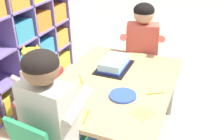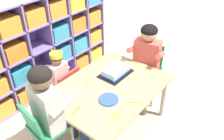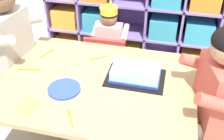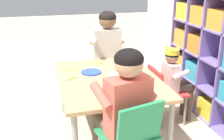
{
  "view_description": "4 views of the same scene",
  "coord_description": "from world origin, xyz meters",
  "px_view_note": "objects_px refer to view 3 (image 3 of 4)",
  "views": [
    {
      "loc": [
        -1.64,
        -0.62,
        1.63
      ],
      "look_at": [
        0.05,
        0.04,
        0.65
      ],
      "focal_mm": 42.61,
      "sensor_mm": 36.0,
      "label": 1
    },
    {
      "loc": [
        -1.49,
        -1.21,
        2.09
      ],
      "look_at": [
        0.13,
        0.06,
        0.69
      ],
      "focal_mm": 38.4,
      "sensor_mm": 36.0,
      "label": 2
    },
    {
      "loc": [
        0.4,
        -1.26,
        1.6
      ],
      "look_at": [
        0.08,
        0.06,
        0.64
      ],
      "focal_mm": 43.89,
      "sensor_mm": 36.0,
      "label": 3
    },
    {
      "loc": [
        2.28,
        -0.56,
        1.48
      ],
      "look_at": [
        0.12,
        0.0,
        0.69
      ],
      "focal_mm": 44.54,
      "sensor_mm": 36.0,
      "label": 4
    }
  ],
  "objects_px": {
    "classroom_chair_guest_side": "(219,121)",
    "fork_near_cake_tray": "(98,58)",
    "adult_helper_seated": "(18,43)",
    "fork_by_napkin": "(48,53)",
    "activity_table": "(98,88)",
    "child_with_crown": "(110,36)",
    "classroom_chair_blue": "(108,58)",
    "birthday_cake_on_tray": "(136,74)",
    "guest_at_table_side": "(206,94)",
    "classroom_chair_adult_side": "(11,66)",
    "paper_plate_stack": "(64,89)",
    "fork_beside_plate_stack": "(70,117)",
    "fork_at_table_front_edge": "(31,70)"
  },
  "relations": [
    {
      "from": "activity_table",
      "to": "paper_plate_stack",
      "type": "relative_size",
      "value": 6.14
    },
    {
      "from": "adult_helper_seated",
      "to": "classroom_chair_guest_side",
      "type": "height_order",
      "value": "adult_helper_seated"
    },
    {
      "from": "child_with_crown",
      "to": "guest_at_table_side",
      "type": "relative_size",
      "value": 0.79
    },
    {
      "from": "adult_helper_seated",
      "to": "fork_by_napkin",
      "type": "height_order",
      "value": "adult_helper_seated"
    },
    {
      "from": "classroom_chair_blue",
      "to": "fork_by_napkin",
      "type": "distance_m",
      "value": 0.55
    },
    {
      "from": "paper_plate_stack",
      "to": "fork_near_cake_tray",
      "type": "relative_size",
      "value": 1.55
    },
    {
      "from": "classroom_chair_adult_side",
      "to": "classroom_chair_guest_side",
      "type": "xyz_separation_m",
      "value": [
        1.44,
        -0.18,
        -0.03
      ]
    },
    {
      "from": "fork_by_napkin",
      "to": "classroom_chair_guest_side",
      "type": "bearing_deg",
      "value": 97.33
    },
    {
      "from": "activity_table",
      "to": "guest_at_table_side",
      "type": "distance_m",
      "value": 0.64
    },
    {
      "from": "classroom_chair_adult_side",
      "to": "guest_at_table_side",
      "type": "distance_m",
      "value": 1.36
    },
    {
      "from": "classroom_chair_guest_side",
      "to": "guest_at_table_side",
      "type": "bearing_deg",
      "value": -90.0
    },
    {
      "from": "birthday_cake_on_tray",
      "to": "fork_at_table_front_edge",
      "type": "xyz_separation_m",
      "value": [
        -0.67,
        -0.07,
        -0.03
      ]
    },
    {
      "from": "classroom_chair_blue",
      "to": "classroom_chair_guest_side",
      "type": "bearing_deg",
      "value": 141.82
    },
    {
      "from": "paper_plate_stack",
      "to": "classroom_chair_guest_side",
      "type": "bearing_deg",
      "value": 6.95
    },
    {
      "from": "classroom_chair_adult_side",
      "to": "paper_plate_stack",
      "type": "bearing_deg",
      "value": -111.24
    },
    {
      "from": "fork_by_napkin",
      "to": "fork_beside_plate_stack",
      "type": "distance_m",
      "value": 0.67
    },
    {
      "from": "fork_at_table_front_edge",
      "to": "fork_by_napkin",
      "type": "xyz_separation_m",
      "value": [
        0.02,
        0.22,
        0.0
      ]
    },
    {
      "from": "classroom_chair_guest_side",
      "to": "fork_near_cake_tray",
      "type": "distance_m",
      "value": 0.86
    },
    {
      "from": "child_with_crown",
      "to": "paper_plate_stack",
      "type": "bearing_deg",
      "value": 83.98
    },
    {
      "from": "fork_near_cake_tray",
      "to": "fork_at_table_front_edge",
      "type": "bearing_deg",
      "value": 175.12
    },
    {
      "from": "classroom_chair_adult_side",
      "to": "adult_helper_seated",
      "type": "relative_size",
      "value": 0.69
    },
    {
      "from": "fork_beside_plate_stack",
      "to": "adult_helper_seated",
      "type": "bearing_deg",
      "value": -162.65
    },
    {
      "from": "guest_at_table_side",
      "to": "fork_by_napkin",
      "type": "bearing_deg",
      "value": -118.94
    },
    {
      "from": "child_with_crown",
      "to": "classroom_chair_adult_side",
      "type": "bearing_deg",
      "value": 40.48
    },
    {
      "from": "classroom_chair_guest_side",
      "to": "paper_plate_stack",
      "type": "relative_size",
      "value": 3.71
    },
    {
      "from": "fork_at_table_front_edge",
      "to": "fork_beside_plate_stack",
      "type": "xyz_separation_m",
      "value": [
        0.4,
        -0.34,
        0.0
      ]
    },
    {
      "from": "birthday_cake_on_tray",
      "to": "fork_by_napkin",
      "type": "height_order",
      "value": "birthday_cake_on_tray"
    },
    {
      "from": "adult_helper_seated",
      "to": "paper_plate_stack",
      "type": "xyz_separation_m",
      "value": [
        0.43,
        -0.27,
        -0.1
      ]
    },
    {
      "from": "classroom_chair_adult_side",
      "to": "classroom_chair_blue",
      "type": "bearing_deg",
      "value": -47.46
    },
    {
      "from": "paper_plate_stack",
      "to": "fork_by_napkin",
      "type": "relative_size",
      "value": 1.44
    },
    {
      "from": "paper_plate_stack",
      "to": "fork_beside_plate_stack",
      "type": "distance_m",
      "value": 0.23
    },
    {
      "from": "child_with_crown",
      "to": "classroom_chair_adult_side",
      "type": "relative_size",
      "value": 1.08
    },
    {
      "from": "child_with_crown",
      "to": "fork_by_napkin",
      "type": "height_order",
      "value": "child_with_crown"
    },
    {
      "from": "adult_helper_seated",
      "to": "fork_beside_plate_stack",
      "type": "bearing_deg",
      "value": -124.58
    },
    {
      "from": "classroom_chair_adult_side",
      "to": "classroom_chair_guest_side",
      "type": "bearing_deg",
      "value": -90.34
    },
    {
      "from": "adult_helper_seated",
      "to": "birthday_cake_on_tray",
      "type": "distance_m",
      "value": 0.82
    },
    {
      "from": "classroom_chair_blue",
      "to": "fork_near_cake_tray",
      "type": "relative_size",
      "value": 4.77
    },
    {
      "from": "activity_table",
      "to": "classroom_chair_adult_side",
      "type": "relative_size",
      "value": 1.57
    },
    {
      "from": "activity_table",
      "to": "child_with_crown",
      "type": "xyz_separation_m",
      "value": [
        -0.1,
        0.71,
        -0.02
      ]
    },
    {
      "from": "classroom_chair_guest_side",
      "to": "fork_by_napkin",
      "type": "relative_size",
      "value": 5.36
    },
    {
      "from": "classroom_chair_guest_side",
      "to": "fork_beside_plate_stack",
      "type": "bearing_deg",
      "value": -82.85
    },
    {
      "from": "classroom_chair_guest_side",
      "to": "fork_beside_plate_stack",
      "type": "height_order",
      "value": "classroom_chair_guest_side"
    },
    {
      "from": "child_with_crown",
      "to": "fork_near_cake_tray",
      "type": "relative_size",
      "value": 6.58
    },
    {
      "from": "paper_plate_stack",
      "to": "fork_near_cake_tray",
      "type": "xyz_separation_m",
      "value": [
        0.1,
        0.37,
        -0.01
      ]
    },
    {
      "from": "activity_table",
      "to": "guest_at_table_side",
      "type": "relative_size",
      "value": 1.14
    },
    {
      "from": "paper_plate_stack",
      "to": "classroom_chair_blue",
      "type": "bearing_deg",
      "value": 84.5
    },
    {
      "from": "activity_table",
      "to": "fork_by_napkin",
      "type": "relative_size",
      "value": 8.86
    },
    {
      "from": "classroom_chair_blue",
      "to": "birthday_cake_on_tray",
      "type": "height_order",
      "value": "birthday_cake_on_tray"
    },
    {
      "from": "adult_helper_seated",
      "to": "fork_at_table_front_edge",
      "type": "distance_m",
      "value": 0.22
    },
    {
      "from": "paper_plate_stack",
      "to": "fork_at_table_front_edge",
      "type": "bearing_deg",
      "value": 154.02
    }
  ]
}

